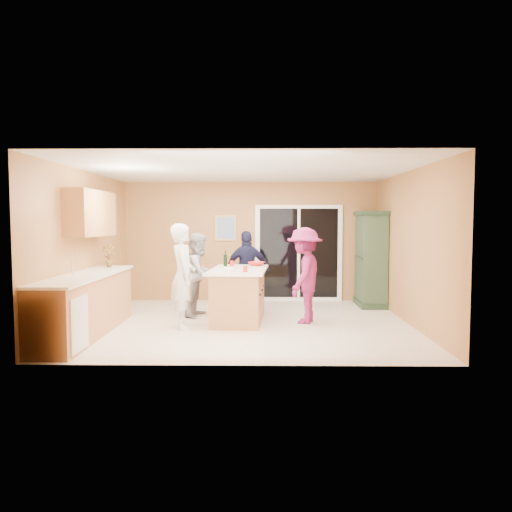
{
  "coord_description": "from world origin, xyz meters",
  "views": [
    {
      "loc": [
        0.27,
        -8.43,
        1.75
      ],
      "look_at": [
        0.15,
        0.1,
        1.15
      ],
      "focal_mm": 35.0,
      "sensor_mm": 36.0,
      "label": 1
    }
  ],
  "objects_px": {
    "green_hutch": "(371,260)",
    "woman_magenta": "(304,275)",
    "woman_white": "(183,276)",
    "kitchen_island": "(239,297)",
    "woman_grey": "(199,274)",
    "woman_navy": "(247,270)"
  },
  "relations": [
    {
      "from": "green_hutch",
      "to": "woman_white",
      "type": "height_order",
      "value": "green_hutch"
    },
    {
      "from": "woman_white",
      "to": "woman_grey",
      "type": "xyz_separation_m",
      "value": [
        0.13,
        1.04,
        -0.09
      ]
    },
    {
      "from": "woman_grey",
      "to": "woman_magenta",
      "type": "xyz_separation_m",
      "value": [
        1.89,
        -0.62,
        0.05
      ]
    },
    {
      "from": "woman_white",
      "to": "kitchen_island",
      "type": "bearing_deg",
      "value": -71.97
    },
    {
      "from": "woman_grey",
      "to": "woman_navy",
      "type": "bearing_deg",
      "value": -33.33
    },
    {
      "from": "woman_grey",
      "to": "woman_magenta",
      "type": "distance_m",
      "value": 1.99
    },
    {
      "from": "woman_magenta",
      "to": "woman_grey",
      "type": "bearing_deg",
      "value": -88.72
    },
    {
      "from": "kitchen_island",
      "to": "green_hutch",
      "type": "height_order",
      "value": "green_hutch"
    },
    {
      "from": "green_hutch",
      "to": "woman_magenta",
      "type": "relative_size",
      "value": 1.19
    },
    {
      "from": "woman_magenta",
      "to": "woman_white",
      "type": "bearing_deg",
      "value": -58.73
    },
    {
      "from": "woman_white",
      "to": "woman_grey",
      "type": "bearing_deg",
      "value": -20.76
    },
    {
      "from": "kitchen_island",
      "to": "woman_white",
      "type": "relative_size",
      "value": 1.06
    },
    {
      "from": "green_hutch",
      "to": "woman_white",
      "type": "distance_m",
      "value": 4.14
    },
    {
      "from": "green_hutch",
      "to": "woman_magenta",
      "type": "xyz_separation_m",
      "value": [
        -1.51,
        -1.73,
        -0.13
      ]
    },
    {
      "from": "kitchen_island",
      "to": "green_hutch",
      "type": "distance_m",
      "value": 3.14
    },
    {
      "from": "woman_white",
      "to": "woman_magenta",
      "type": "bearing_deg",
      "value": -91.51
    },
    {
      "from": "woman_navy",
      "to": "woman_magenta",
      "type": "relative_size",
      "value": 0.95
    },
    {
      "from": "green_hutch",
      "to": "woman_navy",
      "type": "bearing_deg",
      "value": -173.63
    },
    {
      "from": "kitchen_island",
      "to": "woman_white",
      "type": "distance_m",
      "value": 1.12
    },
    {
      "from": "kitchen_island",
      "to": "green_hutch",
      "type": "bearing_deg",
      "value": 34.95
    },
    {
      "from": "woman_white",
      "to": "woman_magenta",
      "type": "relative_size",
      "value": 1.04
    },
    {
      "from": "woman_grey",
      "to": "green_hutch",
      "type": "bearing_deg",
      "value": -59.22
    }
  ]
}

